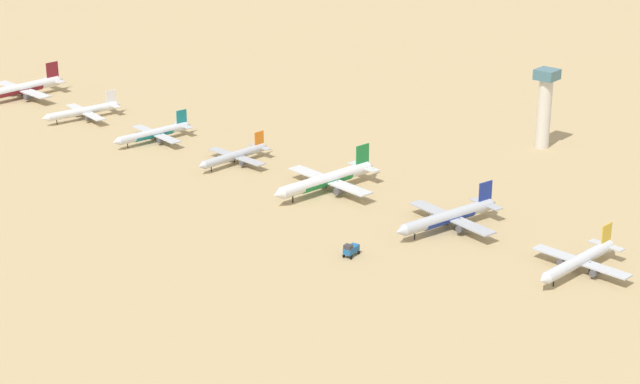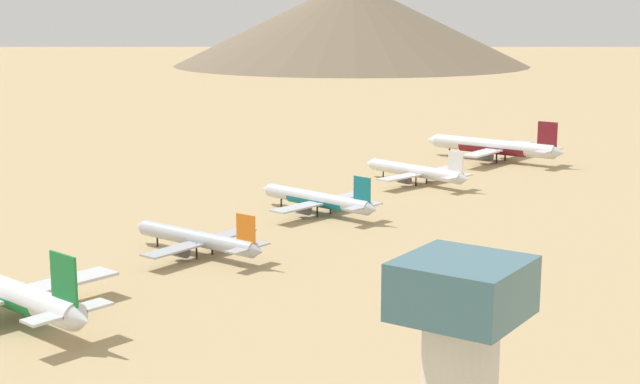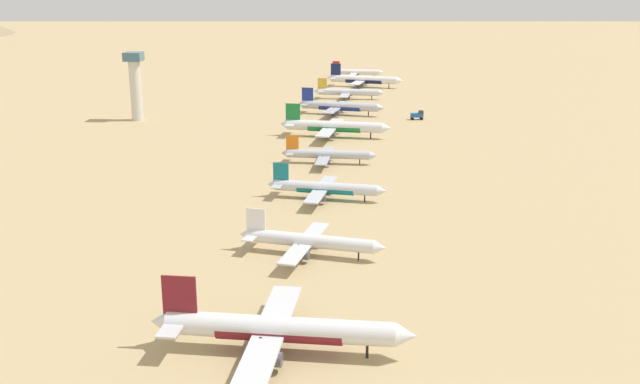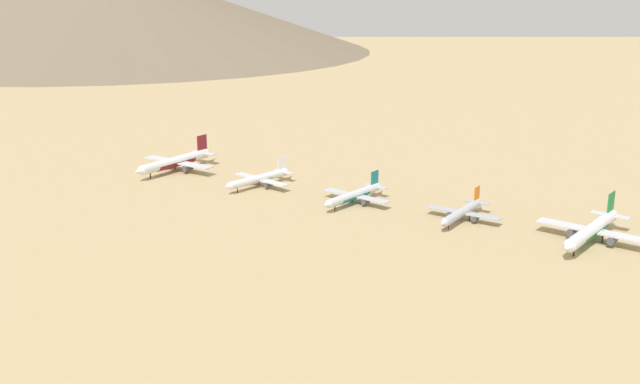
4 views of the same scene
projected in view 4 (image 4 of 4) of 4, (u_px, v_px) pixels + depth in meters
ground_plane at (597, 247)px, 222.36m from camera, size 2038.56×2038.56×0.00m
parked_jet_0 at (176, 162)px, 307.98m from camera, size 43.23×35.13×12.47m
parked_jet_1 at (259, 179)px, 285.56m from camera, size 32.91×26.99×9.56m
parked_jet_2 at (354, 195)px, 264.05m from camera, size 33.17×27.10×9.58m
parked_jet_3 at (462, 212)px, 245.63m from camera, size 31.38×25.50×9.05m
parked_jet_4 at (592, 230)px, 224.98m from camera, size 42.59×34.76×12.29m
desert_hill_3 at (112, 7)px, 795.92m from camera, size 551.21×551.21×92.24m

